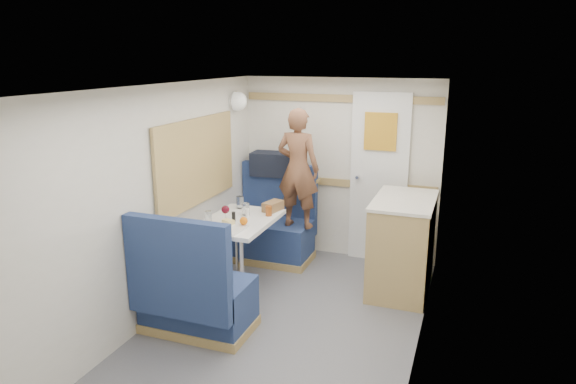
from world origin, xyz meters
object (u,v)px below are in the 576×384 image
at_px(tumbler_left, 208,217).
at_px(beer_glass, 269,211).
at_px(tray, 226,230).
at_px(tumbler_right, 246,209).
at_px(dome_light, 238,101).
at_px(wine_glass, 225,210).
at_px(person, 298,169).
at_px(orange_fruit, 244,221).
at_px(duffel_bag, 276,164).
at_px(galley_counter, 402,244).
at_px(tumbler_mid, 240,202).
at_px(bench_far, 273,233).
at_px(cheese_block, 228,222).
at_px(dinette_table, 239,235).
at_px(salt_grinder, 247,213).
at_px(pepper_grinder, 234,217).
at_px(bread_loaf, 273,206).
at_px(bench_near, 194,299).

bearing_deg(tumbler_left, beer_glass, 40.47).
relative_size(tray, tumbler_right, 2.97).
xyz_separation_m(dome_light, tray, (0.43, -1.19, -1.02)).
xyz_separation_m(dome_light, wine_glass, (0.32, -0.99, -0.91)).
height_order(person, beer_glass, person).
xyz_separation_m(orange_fruit, beer_glass, (0.09, 0.38, -0.01)).
relative_size(duffel_bag, beer_glass, 5.67).
xyz_separation_m(galley_counter, tumbler_left, (-1.69, -0.73, 0.31)).
bearing_deg(galley_counter, tumbler_mid, -172.79).
height_order(bench_far, wine_glass, bench_far).
xyz_separation_m(duffel_bag, cheese_block, (0.05, -1.32, -0.27)).
distance_m(bench_far, orange_fruit, 1.15).
xyz_separation_m(dinette_table, wine_glass, (-0.07, -0.14, 0.28)).
xyz_separation_m(dome_light, cheese_block, (0.38, -1.05, -0.99)).
bearing_deg(duffel_bag, beer_glass, -76.35).
xyz_separation_m(tumbler_left, tumbler_right, (0.23, 0.34, 0.00)).
relative_size(tumbler_right, salt_grinder, 1.41).
bearing_deg(tumbler_mid, person, 41.15).
xyz_separation_m(tumbler_left, beer_glass, (0.45, 0.38, -0.01)).
bearing_deg(orange_fruit, pepper_grinder, 144.35).
bearing_deg(salt_grinder, bread_loaf, 61.14).
xyz_separation_m(dinette_table, tumbler_left, (-0.23, -0.18, 0.21)).
height_order(tumbler_left, pepper_grinder, tumbler_left).
relative_size(dinette_table, bench_far, 0.88).
xyz_separation_m(bench_near, bread_loaf, (0.20, 1.24, 0.47)).
height_order(tray, orange_fruit, orange_fruit).
height_order(tumbler_right, pepper_grinder, tumbler_right).
height_order(tray, cheese_block, cheese_block).
height_order(dinette_table, orange_fruit, orange_fruit).
height_order(person, cheese_block, person).
relative_size(person, beer_glass, 13.03).
relative_size(orange_fruit, pepper_grinder, 0.81).
xyz_separation_m(dome_light, salt_grinder, (0.44, -0.75, -0.99)).
height_order(bench_near, bread_loaf, bench_near).
distance_m(cheese_block, beer_glass, 0.47).
xyz_separation_m(duffel_bag, orange_fruit, (0.19, -1.30, -0.26)).
bearing_deg(tumbler_right, tumbler_left, -124.25).
height_order(orange_fruit, wine_glass, wine_glass).
distance_m(dinette_table, duffel_bag, 1.21).
height_order(galley_counter, bread_loaf, galley_counter).
distance_m(dinette_table, person, 0.98).
distance_m(beer_glass, salt_grinder, 0.21).
xyz_separation_m(dome_light, tumbler_right, (0.39, -0.70, -0.97)).
bearing_deg(galley_counter, wine_glass, -155.77).
height_order(tray, tumbler_right, tumbler_right).
xyz_separation_m(dinette_table, bread_loaf, (0.20, 0.38, 0.20)).
xyz_separation_m(bench_near, duffel_bag, (-0.06, 1.98, 0.73)).
height_order(galley_counter, salt_grinder, galley_counter).
xyz_separation_m(beer_glass, bread_loaf, (-0.02, 0.17, -0.00)).
bearing_deg(bench_near, galley_counter, 43.94).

